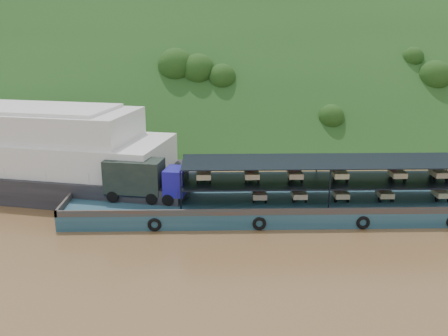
{
  "coord_description": "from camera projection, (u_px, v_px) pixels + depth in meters",
  "views": [
    {
      "loc": [
        -3.08,
        -38.7,
        15.08
      ],
      "look_at": [
        -2.0,
        3.0,
        3.2
      ],
      "focal_mm": 40.0,
      "sensor_mm": 36.0,
      "label": 1
    }
  ],
  "objects": [
    {
      "name": "hillside",
      "position": [
        231.0,
        129.0,
        76.02
      ],
      "size": [
        140.0,
        39.6,
        39.6
      ],
      "primitive_type": "cube",
      "rotation": [
        0.79,
        0.0,
        0.0
      ],
      "color": "#183C15",
      "rests_on": "ground"
    },
    {
      "name": "ground",
      "position": [
        249.0,
        215.0,
        41.41
      ],
      "size": [
        160.0,
        160.0,
        0.0
      ],
      "primitive_type": "plane",
      "color": "brown",
      "rests_on": "ground"
    },
    {
      "name": "cargo_barge",
      "position": [
        269.0,
        201.0,
        41.38
      ],
      "size": [
        35.0,
        7.18,
        4.61
      ],
      "color": "#143749",
      "rests_on": "ground"
    }
  ]
}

